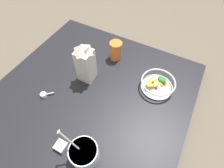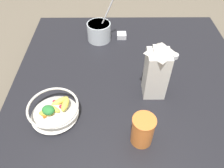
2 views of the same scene
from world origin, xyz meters
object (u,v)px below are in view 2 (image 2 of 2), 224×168
at_px(drinking_cup, 143,130).
at_px(spice_jar, 122,36).
at_px(yogurt_tub, 99,31).
at_px(milk_carton, 157,70).
at_px(fruit_bowl, 54,110).

bearing_deg(drinking_cup, spice_jar, -175.91).
bearing_deg(yogurt_tub, spice_jar, 97.87).
xyz_separation_m(milk_carton, drinking_cup, (0.25, -0.08, -0.07)).
relative_size(fruit_bowl, spice_jar, 3.85).
xyz_separation_m(milk_carton, yogurt_tub, (-0.43, -0.26, -0.08)).
xyz_separation_m(drinking_cup, spice_jar, (-0.70, -0.05, -0.06)).
xyz_separation_m(fruit_bowl, yogurt_tub, (-0.56, 0.17, 0.02)).
bearing_deg(drinking_cup, yogurt_tub, -164.78).
bearing_deg(drinking_cup, milk_carton, 162.64).
height_order(fruit_bowl, yogurt_tub, yogurt_tub).
height_order(milk_carton, spice_jar, milk_carton).
bearing_deg(yogurt_tub, drinking_cup, 15.22).
relative_size(milk_carton, drinking_cup, 2.08).
distance_m(fruit_bowl, yogurt_tub, 0.59).
bearing_deg(spice_jar, milk_carton, 15.93).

